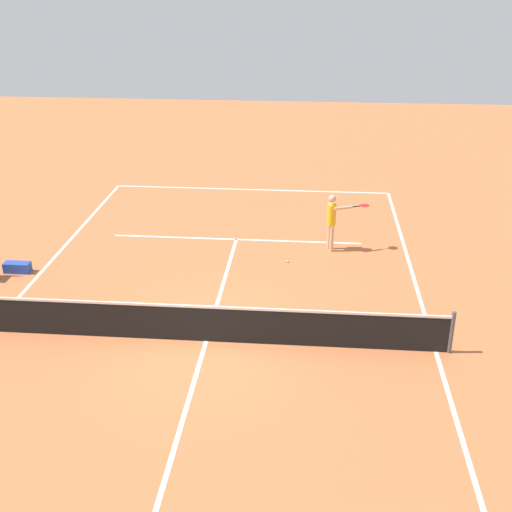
# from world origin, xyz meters

# --- Properties ---
(ground_plane) EXTENTS (60.00, 60.00, 0.00)m
(ground_plane) POSITION_xyz_m (0.00, 0.00, 0.00)
(ground_plane) COLOR #C66B3D
(court_lines) EXTENTS (10.96, 23.26, 0.01)m
(court_lines) POSITION_xyz_m (0.00, 0.00, 0.00)
(court_lines) COLOR white
(court_lines) RESTS_ON ground
(tennis_net) EXTENTS (11.56, 0.10, 1.07)m
(tennis_net) POSITION_xyz_m (0.00, 0.00, 0.50)
(tennis_net) COLOR #4C4C51
(tennis_net) RESTS_ON ground
(player_serving) EXTENTS (1.35, 0.62, 1.83)m
(player_serving) POSITION_xyz_m (-3.10, -5.80, 1.10)
(player_serving) COLOR #D8A884
(player_serving) RESTS_ON ground
(tennis_ball) EXTENTS (0.07, 0.07, 0.07)m
(tennis_ball) POSITION_xyz_m (-1.75, -4.71, 0.03)
(tennis_ball) COLOR #CCE033
(tennis_ball) RESTS_ON ground
(equipment_bag) EXTENTS (0.76, 0.32, 0.30)m
(equipment_bag) POSITION_xyz_m (6.12, -3.34, 0.15)
(equipment_bag) COLOR #2647B7
(equipment_bag) RESTS_ON ground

